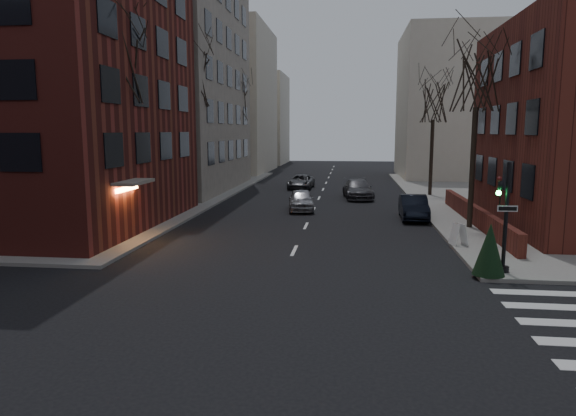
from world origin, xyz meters
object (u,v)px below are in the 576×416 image
object	(u,v)px
streetlamp_near	(184,147)
car_lane_gray	(358,189)
sandwich_board	(459,234)
traffic_signal	(504,224)
tree_left_c	(236,102)
tree_right_b	(434,100)
car_lane_silver	(301,200)
car_lane_far	(301,182)
parked_sedan	(414,207)
evergreen_shrub	(490,249)
tree_left_a	(116,62)
tree_left_b	(192,78)
tree_right_a	(477,76)
streetlamp_far	(246,141)

from	to	relation	value
streetlamp_near	car_lane_gray	world-z (taller)	streetlamp_near
streetlamp_near	sandwich_board	bearing A→B (deg)	-29.10
traffic_signal	sandwich_board	bearing A→B (deg)	98.28
traffic_signal	streetlamp_near	distance (m)	20.86
streetlamp_near	tree_left_c	bearing A→B (deg)	91.91
tree_right_b	sandwich_board	bearing A→B (deg)	-94.60
car_lane_silver	car_lane_far	xyz separation A→B (m)	(-1.25, 12.93, -0.07)
traffic_signal	sandwich_board	xyz separation A→B (m)	(-0.64, 4.38, -1.27)
traffic_signal	car_lane_far	xyz separation A→B (m)	(-9.99, 27.50, -1.28)
tree_right_b	parked_sedan	distance (m)	13.26
parked_sedan	evergreen_shrub	world-z (taller)	evergreen_shrub
parked_sedan	tree_left_a	bearing A→B (deg)	-153.88
car_lane_far	car_lane_silver	bearing A→B (deg)	-81.54
car_lane_far	tree_left_a	bearing A→B (deg)	-103.78
tree_left_b	tree_right_a	xyz separation A→B (m)	(17.60, -8.00, -0.88)
tree_right_a	car_lane_gray	bearing A→B (deg)	115.56
parked_sedan	traffic_signal	bearing A→B (deg)	-80.49
traffic_signal	tree_right_b	bearing A→B (deg)	87.85
tree_left_b	tree_right_b	size ratio (longest dim) A/B	1.18
tree_left_a	tree_right_a	bearing A→B (deg)	12.80
tree_left_a	car_lane_gray	xyz separation A→B (m)	(11.82, 16.09, -7.73)
evergreen_shrub	car_lane_far	bearing A→B (deg)	108.60
sandwich_board	car_lane_gray	bearing A→B (deg)	85.06
tree_left_a	tree_right_a	distance (m)	18.05
tree_right_b	sandwich_board	distance (m)	19.94
tree_left_c	tree_right_a	world-z (taller)	same
traffic_signal	streetlamp_far	world-z (taller)	streetlamp_far
tree_right_b	streetlamp_near	bearing A→B (deg)	-149.53
traffic_signal	tree_left_a	xyz separation A→B (m)	(-16.74, 5.01, 6.56)
tree_left_b	streetlamp_near	size ratio (longest dim) A/B	1.72
traffic_signal	car_lane_silver	world-z (taller)	traffic_signal
tree_left_a	tree_left_b	size ratio (longest dim) A/B	0.95
tree_left_a	sandwich_board	size ratio (longest dim) A/B	10.43
tree_left_c	car_lane_silver	distance (m)	19.70
tree_left_b	streetlamp_far	distance (m)	16.68
traffic_signal	car_lane_silver	xyz separation A→B (m)	(-8.74, 14.57, -1.21)
streetlamp_near	parked_sedan	size ratio (longest dim) A/B	1.44
tree_left_a	evergreen_shrub	bearing A→B (deg)	-18.79
tree_right_a	streetlamp_near	world-z (taller)	tree_right_a
streetlamp_far	sandwich_board	distance (m)	32.75
traffic_signal	streetlamp_near	size ratio (longest dim) A/B	0.64
tree_right_a	parked_sedan	distance (m)	8.30
tree_left_b	tree_right_a	bearing A→B (deg)	-24.44
tree_right_a	car_lane_gray	distance (m)	15.25
tree_left_c	parked_sedan	size ratio (longest dim) A/B	2.23
tree_right_b	traffic_signal	bearing A→B (deg)	-92.15
tree_left_c	sandwich_board	xyz separation A→B (m)	(16.10, -26.63, -7.39)
tree_left_a	tree_left_c	distance (m)	26.00
tree_left_a	car_lane_far	world-z (taller)	tree_left_a
tree_right_a	streetlamp_near	size ratio (longest dim) A/B	1.55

